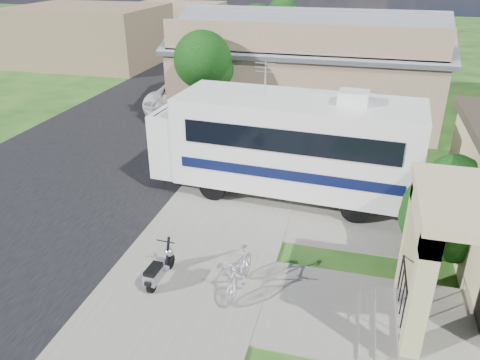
% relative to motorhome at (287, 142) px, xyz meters
% --- Properties ---
extents(ground, '(120.00, 120.00, 0.00)m').
position_rel_motorhome_xyz_m(ground, '(-0.53, -4.49, -1.86)').
color(ground, '#193F10').
extents(street_slab, '(9.00, 80.00, 0.02)m').
position_rel_motorhome_xyz_m(street_slab, '(-8.03, 5.51, -1.85)').
color(street_slab, black).
rests_on(street_slab, ground).
extents(sidewalk_slab, '(4.00, 80.00, 0.06)m').
position_rel_motorhome_xyz_m(sidewalk_slab, '(-1.53, 5.51, -1.83)').
color(sidewalk_slab, slate).
rests_on(sidewalk_slab, ground).
extents(driveway_slab, '(7.00, 6.00, 0.05)m').
position_rel_motorhome_xyz_m(driveway_slab, '(0.97, 0.01, -1.83)').
color(driveway_slab, slate).
rests_on(driveway_slab, ground).
extents(walk_slab, '(4.00, 3.00, 0.05)m').
position_rel_motorhome_xyz_m(walk_slab, '(2.47, -5.49, -1.83)').
color(walk_slab, slate).
rests_on(walk_slab, ground).
extents(warehouse, '(12.50, 8.40, 5.04)m').
position_rel_motorhome_xyz_m(warehouse, '(-0.53, 9.48, 0.13)').
color(warehouse, '#775F4A').
rests_on(warehouse, ground).
extents(distant_bldg_far, '(10.00, 8.00, 4.00)m').
position_rel_motorhome_xyz_m(distant_bldg_far, '(-17.53, 17.51, 0.14)').
color(distant_bldg_far, brown).
rests_on(distant_bldg_far, ground).
extents(distant_bldg_near, '(8.00, 7.00, 3.20)m').
position_rel_motorhome_xyz_m(distant_bldg_near, '(-15.53, 29.51, -0.26)').
color(distant_bldg_near, '#775F4A').
rests_on(distant_bldg_near, ground).
extents(street_tree_a, '(2.44, 2.40, 4.58)m').
position_rel_motorhome_xyz_m(street_tree_a, '(-4.23, 4.56, 1.39)').
color(street_tree_a, black).
rests_on(street_tree_a, ground).
extents(street_tree_b, '(2.44, 2.40, 4.73)m').
position_rel_motorhome_xyz_m(street_tree_b, '(-4.23, 14.56, 1.53)').
color(street_tree_b, black).
rests_on(street_tree_b, ground).
extents(street_tree_c, '(2.44, 2.40, 4.42)m').
position_rel_motorhome_xyz_m(street_tree_c, '(-4.23, 23.56, 1.25)').
color(street_tree_c, black).
rests_on(street_tree_c, ground).
extents(motorhome, '(8.60, 3.19, 4.33)m').
position_rel_motorhome_xyz_m(motorhome, '(0.00, 0.00, 0.00)').
color(motorhome, silver).
rests_on(motorhome, ground).
extents(shrub, '(2.45, 2.34, 3.01)m').
position_rel_motorhome_xyz_m(shrub, '(4.62, -2.74, -0.32)').
color(shrub, black).
rests_on(shrub, ground).
extents(scooter, '(0.49, 1.39, 0.91)m').
position_rel_motorhome_xyz_m(scooter, '(-2.13, -5.55, -1.44)').
color(scooter, black).
rests_on(scooter, ground).
extents(bicycle, '(0.63, 1.79, 1.06)m').
position_rel_motorhome_xyz_m(bicycle, '(-0.16, -5.35, -1.33)').
color(bicycle, '#B9BAC1').
rests_on(bicycle, ground).
extents(pickup_truck, '(2.88, 5.92, 1.62)m').
position_rel_motorhome_xyz_m(pickup_truck, '(-6.56, 8.49, -1.05)').
color(pickup_truck, white).
rests_on(pickup_truck, ground).
extents(van, '(3.44, 6.45, 1.78)m').
position_rel_motorhome_xyz_m(van, '(-6.94, 15.33, -0.97)').
color(van, white).
rests_on(van, ground).
extents(garden_hose, '(0.36, 0.36, 0.16)m').
position_rel_motorhome_xyz_m(garden_hose, '(3.14, -4.91, -1.78)').
color(garden_hose, '#125E17').
rests_on(garden_hose, ground).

